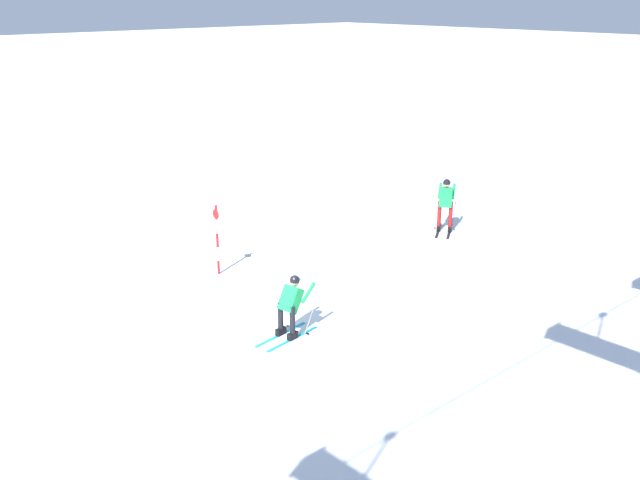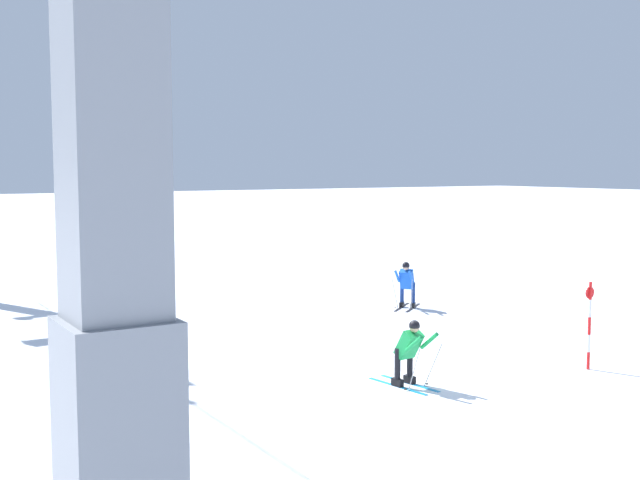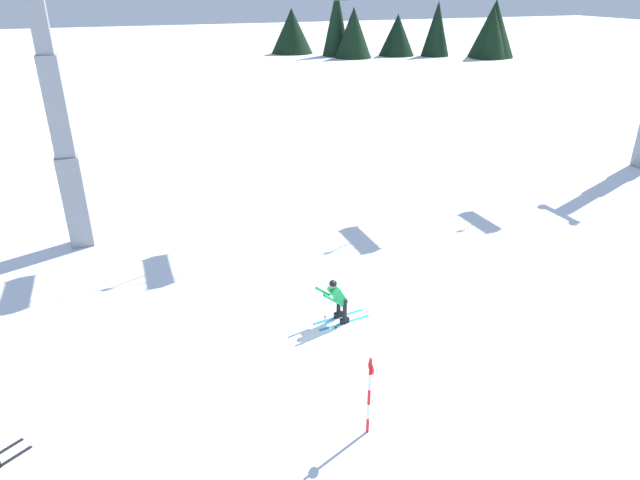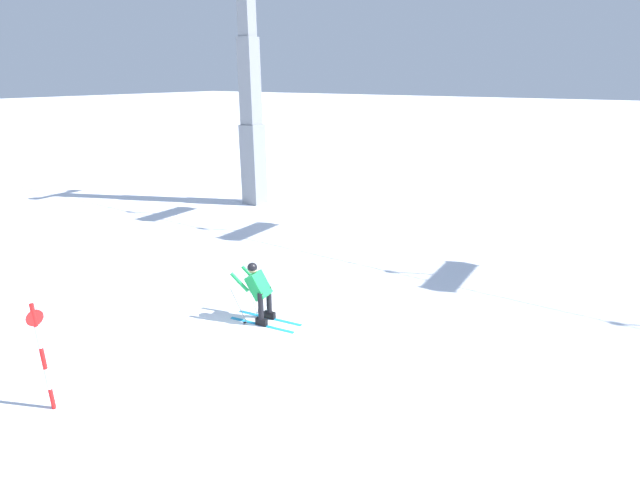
% 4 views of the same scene
% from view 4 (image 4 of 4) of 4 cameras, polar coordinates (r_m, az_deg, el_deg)
% --- Properties ---
extents(ground_plane, '(260.00, 260.00, 0.00)m').
position_cam_4_polar(ground_plane, '(10.91, -5.64, -11.41)').
color(ground_plane, white).
extents(skier_carving_main, '(1.75, 0.79, 1.58)m').
position_cam_4_polar(skier_carving_main, '(11.21, -7.40, -5.79)').
color(skier_carving_main, '#198CCC').
rests_on(skier_carving_main, ground_plane).
extents(lift_tower_near, '(0.82, 2.35, 11.11)m').
position_cam_4_polar(lift_tower_near, '(21.35, -8.34, 16.37)').
color(lift_tower_near, gray).
rests_on(lift_tower_near, ground_plane).
extents(trail_marker_pole, '(0.07, 0.28, 2.03)m').
position_cam_4_polar(trail_marker_pole, '(9.44, -30.34, -11.73)').
color(trail_marker_pole, red).
rests_on(trail_marker_pole, ground_plane).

